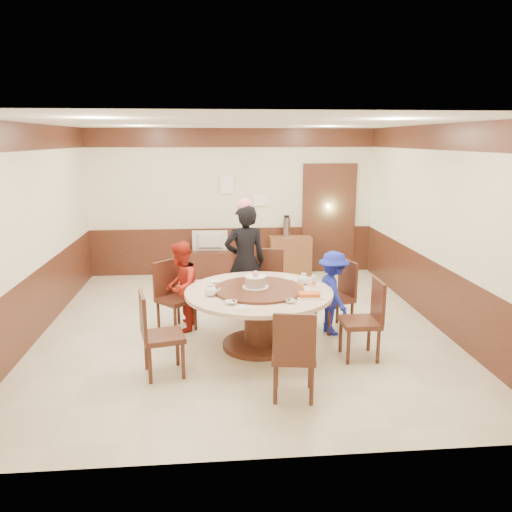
{
  "coord_description": "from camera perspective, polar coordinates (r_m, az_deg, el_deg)",
  "views": [
    {
      "loc": [
        -0.4,
        -6.64,
        2.6
      ],
      "look_at": [
        0.17,
        -0.29,
        1.1
      ],
      "focal_mm": 35.0,
      "sensor_mm": 36.0,
      "label": 1
    }
  ],
  "objects": [
    {
      "name": "room",
      "position": [
        6.83,
        -1.56,
        0.38
      ],
      "size": [
        6.0,
        6.04,
        2.84
      ],
      "color": "beige",
      "rests_on": "ground"
    },
    {
      "name": "banquet_table",
      "position": [
        6.32,
        0.33,
        -5.84
      ],
      "size": [
        1.85,
        1.85,
        0.78
      ],
      "color": "#442015",
      "rests_on": "ground"
    },
    {
      "name": "chair_0",
      "position": [
        7.06,
        9.04,
        -5.89
      ],
      "size": [
        0.56,
        0.56,
        0.97
      ],
      "rotation": [
        0.0,
        0.0,
        1.9
      ],
      "color": "#442015",
      "rests_on": "ground"
    },
    {
      "name": "chair_1",
      "position": [
        7.58,
        1.45,
        -4.4
      ],
      "size": [
        0.52,
        0.53,
        0.97
      ],
      "rotation": [
        0.0,
        0.0,
        2.94
      ],
      "color": "#442015",
      "rests_on": "ground"
    },
    {
      "name": "chair_2",
      "position": [
        7.01,
        -9.17,
        -6.03
      ],
      "size": [
        0.62,
        0.62,
        0.97
      ],
      "rotation": [
        0.0,
        0.0,
        3.9
      ],
      "color": "#442015",
      "rests_on": "ground"
    },
    {
      "name": "chair_3",
      "position": [
        5.77,
        -10.71,
        -10.41
      ],
      "size": [
        0.54,
        0.53,
        0.97
      ],
      "rotation": [
        0.0,
        0.0,
        4.95
      ],
      "color": "#442015",
      "rests_on": "ground"
    },
    {
      "name": "chair_4",
      "position": [
        5.23,
        4.31,
        -12.8
      ],
      "size": [
        0.5,
        0.51,
        0.97
      ],
      "rotation": [
        0.0,
        0.0,
        6.13
      ],
      "color": "#442015",
      "rests_on": "ground"
    },
    {
      "name": "chair_5",
      "position": [
        6.23,
        11.93,
        -8.68
      ],
      "size": [
        0.45,
        0.44,
        0.97
      ],
      "rotation": [
        0.0,
        0.0,
        7.85
      ],
      "color": "#442015",
      "rests_on": "ground"
    },
    {
      "name": "person_standing",
      "position": [
        7.33,
        -1.26,
        -0.64
      ],
      "size": [
        0.66,
        0.48,
        1.69
      ],
      "primitive_type": "imported",
      "rotation": [
        0.0,
        0.0,
        3.28
      ],
      "color": "black",
      "rests_on": "ground"
    },
    {
      "name": "person_red",
      "position": [
        6.91,
        -8.57,
        -3.5
      ],
      "size": [
        0.58,
        0.69,
        1.25
      ],
      "primitive_type": "imported",
      "rotation": [
        0.0,
        0.0,
        4.52
      ],
      "color": "#B12517",
      "rests_on": "ground"
    },
    {
      "name": "person_blue",
      "position": [
        6.82,
        8.8,
        -4.21
      ],
      "size": [
        0.53,
        0.8,
        1.15
      ],
      "primitive_type": "imported",
      "rotation": [
        0.0,
        0.0,
        1.72
      ],
      "color": "#18239E",
      "rests_on": "ground"
    },
    {
      "name": "birthday_cake",
      "position": [
        6.26,
        -0.05,
        -2.94
      ],
      "size": [
        0.33,
        0.33,
        0.22
      ],
      "color": "white",
      "rests_on": "banquet_table"
    },
    {
      "name": "teapot_left",
      "position": [
        6.05,
        -5.23,
        -4.02
      ],
      "size": [
        0.17,
        0.15,
        0.13
      ],
      "primitive_type": "ellipsoid",
      "color": "white",
      "rests_on": "banquet_table"
    },
    {
      "name": "teapot_right",
      "position": [
        6.54,
        5.45,
        -2.71
      ],
      "size": [
        0.17,
        0.15,
        0.13
      ],
      "primitive_type": "ellipsoid",
      "color": "white",
      "rests_on": "banquet_table"
    },
    {
      "name": "bowl_0",
      "position": [
        6.58,
        -4.83,
        -2.97
      ],
      "size": [
        0.13,
        0.13,
        0.03
      ],
      "primitive_type": "imported",
      "color": "white",
      "rests_on": "banquet_table"
    },
    {
      "name": "bowl_1",
      "position": [
        5.8,
        3.98,
        -5.18
      ],
      "size": [
        0.12,
        0.12,
        0.04
      ],
      "primitive_type": "imported",
      "color": "white",
      "rests_on": "banquet_table"
    },
    {
      "name": "bowl_2",
      "position": [
        5.76,
        -2.86,
        -5.33
      ],
      "size": [
        0.14,
        0.14,
        0.03
      ],
      "primitive_type": "imported",
      "color": "white",
      "rests_on": "banquet_table"
    },
    {
      "name": "bowl_3",
      "position": [
        6.18,
        6.85,
        -4.06
      ],
      "size": [
        0.14,
        0.14,
        0.04
      ],
      "primitive_type": "imported",
      "color": "white",
      "rests_on": "banquet_table"
    },
    {
      "name": "saucer_near",
      "position": [
        5.62,
        -1.59,
        -5.92
      ],
      "size": [
        0.18,
        0.18,
        0.01
      ],
      "primitive_type": "cylinder",
      "color": "white",
      "rests_on": "banquet_table"
    },
    {
      "name": "saucer_far",
      "position": [
        6.78,
        3.72,
        -2.56
      ],
      "size": [
        0.18,
        0.18,
        0.01
      ],
      "primitive_type": "cylinder",
      "color": "white",
      "rests_on": "banquet_table"
    },
    {
      "name": "shrimp_platter",
      "position": [
        6.0,
        6.05,
        -4.5
      ],
      "size": [
        0.3,
        0.2,
        0.06
      ],
      "color": "white",
      "rests_on": "banquet_table"
    },
    {
      "name": "bottle_0",
      "position": [
        6.21,
        5.07,
        -3.36
      ],
      "size": [
        0.06,
        0.06,
        0.16
      ],
      "primitive_type": "cylinder",
      "color": "silver",
      "rests_on": "banquet_table"
    },
    {
      "name": "bottle_1",
      "position": [
        6.37,
        6.62,
        -2.98
      ],
      "size": [
        0.06,
        0.06,
        0.16
      ],
      "primitive_type": "cylinder",
      "color": "silver",
      "rests_on": "banquet_table"
    },
    {
      "name": "tv_stand",
      "position": [
        9.67,
        -5.26,
        -0.88
      ],
      "size": [
        0.85,
        0.45,
        0.5
      ],
      "primitive_type": "cube",
      "color": "#442015",
      "rests_on": "ground"
    },
    {
      "name": "television",
      "position": [
        9.58,
        -5.32,
        1.7
      ],
      "size": [
        0.68,
        0.14,
        0.39
      ],
      "primitive_type": "imported",
      "rotation": [
        0.0,
        0.0,
        3.07
      ],
      "color": "gray",
      "rests_on": "tv_stand"
    },
    {
      "name": "side_cabinet",
      "position": [
        9.79,
        3.92,
        0.07
      ],
      "size": [
        0.8,
        0.4,
        0.75
      ],
      "primitive_type": "cube",
      "color": "brown",
      "rests_on": "ground"
    },
    {
      "name": "thermos",
      "position": [
        9.67,
        3.51,
        3.32
      ],
      "size": [
        0.15,
        0.15,
        0.38
      ],
      "primitive_type": "cylinder",
      "color": "silver",
      "rests_on": "side_cabinet"
    },
    {
      "name": "notice_left",
      "position": [
        9.63,
        -3.36,
        8.15
      ],
      "size": [
        0.25,
        0.0,
        0.35
      ],
      "primitive_type": "cube",
      "color": "white",
      "rests_on": "room"
    },
    {
      "name": "notice_right",
      "position": [
        9.71,
        0.53,
        6.43
      ],
      "size": [
        0.3,
        0.0,
        0.22
      ],
      "primitive_type": "cube",
      "color": "white",
      "rests_on": "room"
    }
  ]
}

